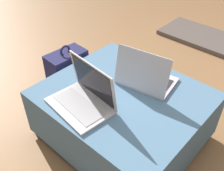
% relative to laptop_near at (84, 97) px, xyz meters
% --- Properties ---
extents(ground_plane, '(14.00, 14.00, 0.00)m').
position_rel_laptop_near_xyz_m(ground_plane, '(0.10, 0.23, -0.44)').
color(ground_plane, olive).
extents(ottoman, '(0.95, 0.84, 0.38)m').
position_rel_laptop_near_xyz_m(ottoman, '(0.10, 0.23, -0.24)').
color(ottoman, '#2A3D4E').
rests_on(ottoman, ground_plane).
extents(laptop_near, '(0.39, 0.29, 0.26)m').
position_rel_laptop_near_xyz_m(laptop_near, '(0.00, 0.00, 0.00)').
color(laptop_near, '#B7B7BC').
rests_on(laptop_near, ottoman).
extents(laptop_far, '(0.38, 0.30, 0.26)m').
position_rel_laptop_near_xyz_m(laptop_far, '(0.14, 0.39, -0.00)').
color(laptop_far, '#B7B7BC').
rests_on(laptop_far, ottoman).
extents(cell_phone, '(0.11, 0.15, 0.01)m').
position_rel_laptop_near_xyz_m(cell_phone, '(-0.13, 0.22, -0.05)').
color(cell_phone, white).
rests_on(cell_phone, ottoman).
extents(backpack, '(0.23, 0.31, 0.46)m').
position_rel_laptop_near_xyz_m(backpack, '(-0.51, 0.28, -0.25)').
color(backpack, '#23234C').
rests_on(backpack, ground_plane).
extents(fireplace_hearth, '(1.40, 0.50, 0.04)m').
position_rel_laptop_near_xyz_m(fireplace_hearth, '(0.10, 1.91, -0.41)').
color(fireplace_hearth, '#564C47').
rests_on(fireplace_hearth, ground_plane).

